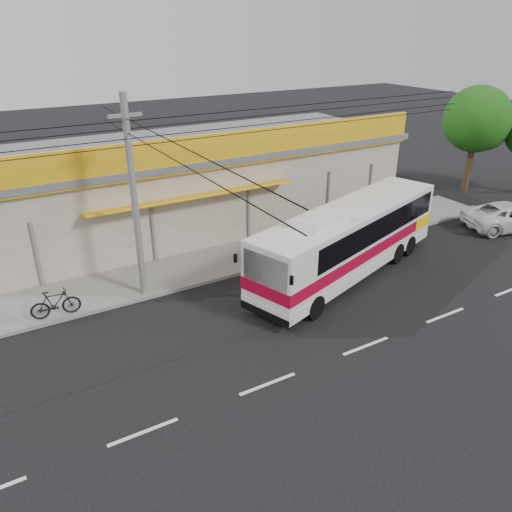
{
  "coord_description": "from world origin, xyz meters",
  "views": [
    {
      "loc": [
        -10.53,
        -13.0,
        10.19
      ],
      "look_at": [
        -1.8,
        2.0,
        2.07
      ],
      "focal_mm": 35.0,
      "sensor_mm": 36.0,
      "label": 1
    }
  ],
  "objects_px": {
    "motorbike_dark": "(55,303)",
    "utility_pole": "(127,133)",
    "white_car": "(511,216)",
    "coach_bus": "(351,235)",
    "tree_near": "(479,121)"
  },
  "relations": [
    {
      "from": "motorbike_dark",
      "to": "tree_near",
      "type": "relative_size",
      "value": 0.27
    },
    {
      "from": "coach_bus",
      "to": "tree_near",
      "type": "xyz_separation_m",
      "value": [
        14.46,
        5.3,
        2.77
      ]
    },
    {
      "from": "coach_bus",
      "to": "white_car",
      "type": "height_order",
      "value": "coach_bus"
    },
    {
      "from": "utility_pole",
      "to": "coach_bus",
      "type": "bearing_deg",
      "value": -17.25
    },
    {
      "from": "motorbike_dark",
      "to": "tree_near",
      "type": "xyz_separation_m",
      "value": [
        26.46,
        2.75,
        3.92
      ]
    },
    {
      "from": "white_car",
      "to": "utility_pole",
      "type": "distance_m",
      "value": 20.74
    },
    {
      "from": "coach_bus",
      "to": "tree_near",
      "type": "relative_size",
      "value": 1.67
    },
    {
      "from": "white_car",
      "to": "utility_pole",
      "type": "height_order",
      "value": "utility_pole"
    },
    {
      "from": "utility_pole",
      "to": "tree_near",
      "type": "height_order",
      "value": "utility_pole"
    },
    {
      "from": "motorbike_dark",
      "to": "utility_pole",
      "type": "bearing_deg",
      "value": -83.09
    },
    {
      "from": "white_car",
      "to": "utility_pole",
      "type": "relative_size",
      "value": 0.15
    },
    {
      "from": "coach_bus",
      "to": "motorbike_dark",
      "type": "xyz_separation_m",
      "value": [
        -12.0,
        2.54,
        -1.15
      ]
    },
    {
      "from": "utility_pole",
      "to": "white_car",
      "type": "bearing_deg",
      "value": -8.3
    },
    {
      "from": "tree_near",
      "to": "motorbike_dark",
      "type": "bearing_deg",
      "value": -174.05
    },
    {
      "from": "motorbike_dark",
      "to": "utility_pole",
      "type": "distance_m",
      "value": 6.87
    }
  ]
}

